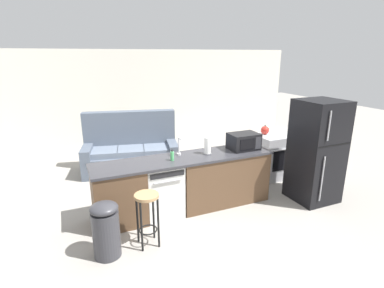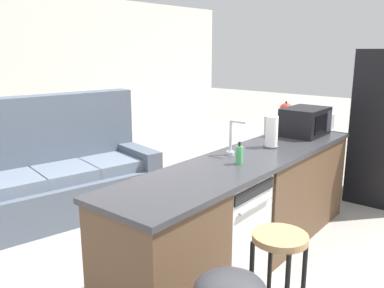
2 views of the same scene
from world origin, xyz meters
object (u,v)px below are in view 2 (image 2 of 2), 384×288
object	(u,v)px
stove_range	(298,148)
bar_stool	(278,267)
couch	(59,176)
dishwasher	(220,227)
kettle	(286,109)
paper_towel_roll	(272,132)
soap_bottle	(239,155)
microwave	(305,121)

from	to	relation	value
stove_range	bar_stool	size ratio (longest dim) A/B	1.22
stove_range	couch	bearing A→B (deg)	148.65
bar_stool	dishwasher	bearing A→B (deg)	58.95
kettle	bar_stool	xyz separation A→B (m)	(-2.87, -1.39, -0.45)
paper_towel_roll	bar_stool	bearing A→B (deg)	-149.37
dishwasher	soap_bottle	size ratio (longest dim) A/B	4.77
microwave	stove_range	bearing A→B (deg)	26.20
paper_towel_roll	bar_stool	distance (m)	1.52
stove_range	kettle	size ratio (longest dim) A/B	4.39
bar_stool	stove_range	bearing A→B (deg)	22.64
kettle	couch	bearing A→B (deg)	149.15
soap_bottle	bar_stool	world-z (taller)	soap_bottle
stove_range	couch	world-z (taller)	couch
couch	microwave	bearing A→B (deg)	-54.97
paper_towel_roll	couch	size ratio (longest dim) A/B	0.13
dishwasher	couch	world-z (taller)	couch
paper_towel_roll	couch	world-z (taller)	couch
paper_towel_roll	couch	bearing A→B (deg)	111.16
soap_bottle	bar_stool	xyz separation A→B (m)	(-0.59, -0.66, -0.44)
microwave	kettle	xyz separation A→B (m)	(0.95, 0.68, -0.05)
soap_bottle	kettle	xyz separation A→B (m)	(2.27, 0.73, 0.01)
stove_range	microwave	world-z (taller)	microwave
stove_range	soap_bottle	xyz separation A→B (m)	(-2.44, -0.60, 0.52)
kettle	microwave	bearing A→B (deg)	-144.45
dishwasher	stove_range	xyz separation A→B (m)	(2.60, 0.55, 0.03)
dishwasher	soap_bottle	xyz separation A→B (m)	(0.16, -0.05, 0.55)
soap_bottle	kettle	bearing A→B (deg)	17.89
paper_towel_roll	kettle	distance (m)	1.76
microwave	couch	world-z (taller)	couch
stove_range	kettle	xyz separation A→B (m)	(-0.17, 0.13, 0.53)
stove_range	paper_towel_roll	bearing A→B (deg)	-163.46
dishwasher	bar_stool	world-z (taller)	dishwasher
paper_towel_roll	soap_bottle	bearing A→B (deg)	-173.85
bar_stool	couch	distance (m)	2.89
kettle	paper_towel_roll	bearing A→B (deg)	-157.85
paper_towel_roll	microwave	bearing A→B (deg)	-1.32
dishwasher	paper_towel_roll	distance (m)	1.01
kettle	dishwasher	bearing A→B (deg)	-164.42
dishwasher	couch	size ratio (longest dim) A/B	0.39
stove_range	paper_towel_roll	distance (m)	1.96
couch	paper_towel_roll	bearing A→B (deg)	-68.84
stove_range	kettle	distance (m)	0.57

